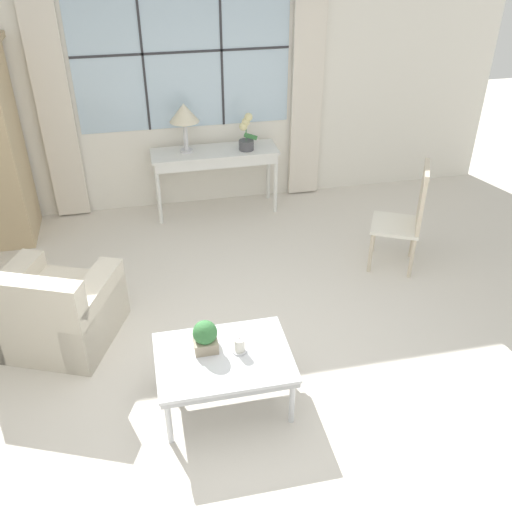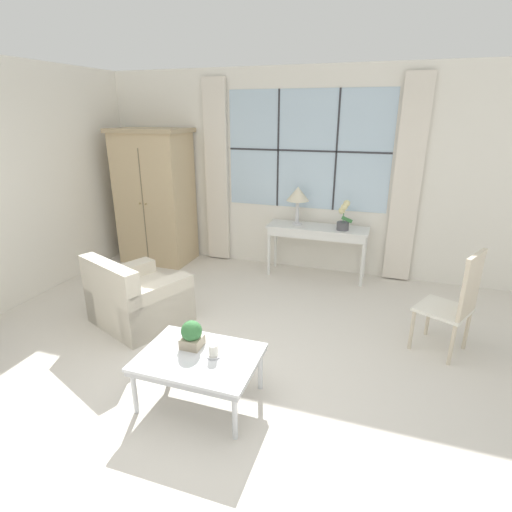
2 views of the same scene
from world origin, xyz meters
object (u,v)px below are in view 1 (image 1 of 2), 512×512
side_chair_wooden (409,213)px  armchair_upholstered (53,312)px  pillar_candle (240,346)px  coffee_table (224,361)px  console_table (215,158)px  potted_orchid (246,135)px  potted_plant_small (205,336)px  table_lamp (184,114)px

side_chair_wooden → armchair_upholstered: bearing=-172.4°
side_chair_wooden → pillar_candle: bearing=-143.9°
side_chair_wooden → coffee_table: bearing=-145.1°
console_table → coffee_table: 2.95m
side_chair_wooden → pillar_candle: size_ratio=8.68×
console_table → potted_orchid: bearing=-8.2°
console_table → potted_plant_small: size_ratio=6.03×
pillar_candle → armchair_upholstered: bearing=145.3°
armchair_upholstered → coffee_table: bearing=-37.8°
table_lamp → side_chair_wooden: (1.89, -1.56, -0.57)m
console_table → armchair_upholstered: 2.57m
potted_orchid → potted_plant_small: potted_orchid is taller
console_table → pillar_candle: 2.91m
pillar_candle → potted_plant_small: bearing=160.5°
potted_orchid → pillar_candle: bearing=-102.3°
table_lamp → coffee_table: (-0.09, -2.94, -0.77)m
potted_plant_small → coffee_table: bearing=-43.6°
potted_orchid → potted_plant_small: size_ratio=1.77×
armchair_upholstered → side_chair_wooden: size_ratio=1.09×
potted_orchid → potted_plant_small: 2.91m
console_table → potted_plant_small: (-0.50, -2.81, -0.11)m
console_table → side_chair_wooden: 2.21m
pillar_candle → table_lamp: bearing=90.5°
console_table → side_chair_wooden: size_ratio=1.31×
table_lamp → side_chair_wooden: size_ratio=0.51×
armchair_upholstered → coffee_table: 1.56m
side_chair_wooden → pillar_candle: 2.31m
side_chair_wooden → table_lamp: bearing=140.5°
armchair_upholstered → table_lamp: bearing=56.5°
table_lamp → coffee_table: table_lamp is taller
console_table → side_chair_wooden: bearing=-43.9°
side_chair_wooden → coffee_table: 2.42m
console_table → potted_orchid: size_ratio=3.40×
armchair_upholstered → potted_plant_small: (1.12, -0.85, 0.26)m
side_chair_wooden → coffee_table: size_ratio=1.13×
armchair_upholstered → potted_plant_small: bearing=-37.2°
potted_plant_small → pillar_candle: size_ratio=1.89×
potted_orchid → side_chair_wooden: (1.25, -1.48, -0.32)m
table_lamp → coffee_table: bearing=-91.8°
coffee_table → potted_plant_small: potted_plant_small is taller
coffee_table → pillar_candle: size_ratio=7.66×
console_table → armchair_upholstered: bearing=-129.5°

